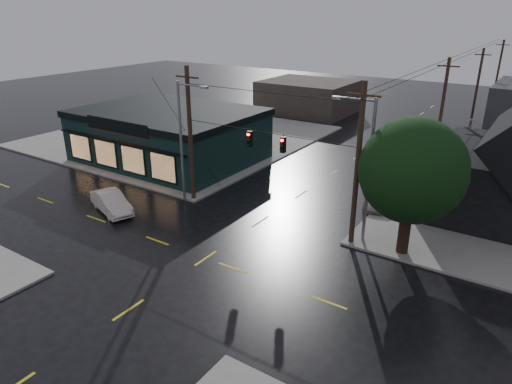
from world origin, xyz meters
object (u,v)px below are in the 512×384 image
Objects in this scene: utility_pole_nw at (194,199)px; corner_tree at (412,171)px; suv_silver at (379,200)px; sedan_cream at (111,202)px; utility_pole_ne at (351,243)px.

corner_tree is at bearing 1.78° from utility_pole_nw.
suv_silver is at bearing 120.68° from corner_tree.
corner_tree is at bearing -69.21° from suv_silver.
corner_tree reaches higher than utility_pole_nw.
utility_pole_nw is 2.23× the size of sedan_cream.
utility_pole_ne is at bearing -170.73° from corner_tree.
sedan_cream reaches higher than suv_silver.
utility_pole_ne is (-3.06, -0.50, -5.31)m from corner_tree.
corner_tree is 16.92m from utility_pole_nw.
utility_pole_nw is 13.00m from utility_pole_ne.
corner_tree reaches higher than utility_pole_ne.
utility_pole_nw is at bearing -15.43° from sedan_cream.
utility_pole_ne is (13.00, 0.00, 0.00)m from utility_pole_nw.
utility_pole_nw is at bearing -162.39° from suv_silver.
utility_pole_nw is 14.10m from suv_silver.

